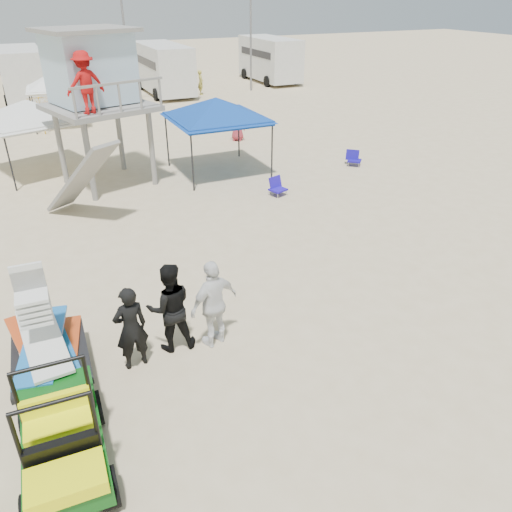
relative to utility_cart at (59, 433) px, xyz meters
name	(u,v)px	position (x,y,z in m)	size (l,w,h in m)	color
ground	(300,392)	(4.10, -0.03, -0.82)	(140.00, 140.00, 0.00)	beige
utility_cart	(59,433)	(0.00, 0.00, 0.00)	(1.26, 2.34, 1.75)	#0C4D12
surf_trailer	(45,341)	(0.00, 2.33, 0.06)	(1.42, 2.53, 2.14)	black
man_left	(131,328)	(1.52, 2.03, 0.08)	(0.65, 0.43, 1.79)	black
man_mid	(170,307)	(2.37, 2.28, 0.15)	(0.94, 0.73, 1.94)	black
man_right	(214,304)	(3.22, 2.03, 0.16)	(1.14, 0.47, 1.94)	white
lifeguard_tower	(92,74)	(2.96, 13.01, 3.15)	(4.14, 4.14, 5.33)	gray
canopy_blue	(216,101)	(7.31, 12.38, 1.99)	(3.39, 3.39, 3.35)	black
canopy_white_a	(26,104)	(0.71, 15.50, 1.90)	(4.12, 4.12, 3.26)	black
canopy_white_c	(51,76)	(2.27, 22.96, 1.82)	(2.70, 2.70, 3.19)	black
umbrella_b	(42,115)	(1.43, 21.66, 0.15)	(2.12, 2.16, 1.94)	gold
beach_chair_b	(277,186)	(8.30, 9.14, -0.50)	(0.67, 0.73, 0.64)	#2010B2
beach_chair_c	(353,158)	(12.78, 10.82, -0.50)	(0.74, 0.85, 0.64)	#170E98
rv_mid_left	(22,72)	(1.10, 31.47, 0.98)	(2.65, 6.50, 3.25)	silver
rv_mid_right	(163,67)	(10.10, 29.97, 0.98)	(2.64, 7.00, 3.25)	silver
rv_far_right	(270,58)	(19.10, 31.47, 0.98)	(2.64, 6.60, 3.25)	silver
light_pole_left	(125,37)	(7.10, 26.97, 3.18)	(0.14, 0.14, 8.00)	slate
light_pole_right	(251,31)	(16.10, 28.47, 3.18)	(0.14, 0.14, 8.00)	slate
distant_beachgoers	(91,122)	(3.50, 19.82, 0.01)	(15.56, 12.82, 1.68)	gold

